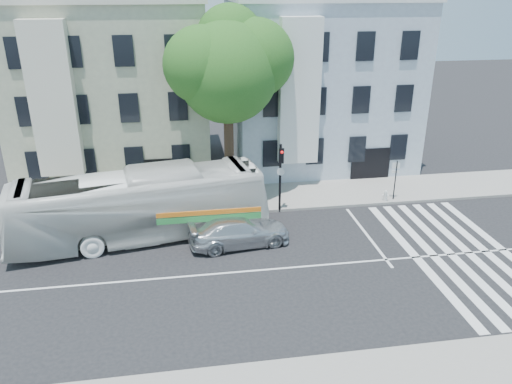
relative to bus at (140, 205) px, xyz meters
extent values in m
plane|color=black|center=(4.99, -4.11, -1.78)|extent=(120.00, 120.00, 0.00)
cube|color=gray|center=(4.99, 3.89, -1.71)|extent=(80.00, 4.00, 0.15)
cube|color=gray|center=(-2.01, 10.89, 3.72)|extent=(12.00, 10.00, 11.00)
cube|color=#A0ABBE|center=(11.99, 10.89, 3.72)|extent=(12.00, 10.00, 11.00)
cylinder|color=#2D2116|center=(4.99, 4.39, 0.82)|extent=(0.56, 0.56, 5.20)
sphere|color=#184014|center=(4.99, 4.39, 5.72)|extent=(5.60, 5.60, 5.60)
sphere|color=#184014|center=(6.59, 4.79, 6.42)|extent=(4.40, 4.40, 4.40)
sphere|color=#184014|center=(3.59, 4.09, 6.22)|extent=(4.20, 4.20, 4.20)
sphere|color=#184014|center=(5.29, 5.59, 7.42)|extent=(3.80, 3.80, 3.80)
sphere|color=#184014|center=(4.39, 4.99, 4.72)|extent=(3.40, 3.40, 3.40)
imported|color=silver|center=(0.00, 0.00, 0.00)|extent=(5.10, 13.11, 3.56)
imported|color=silver|center=(4.83, -1.51, -1.05)|extent=(2.67, 5.25, 1.46)
cylinder|color=black|center=(7.56, 1.94, 0.23)|extent=(0.13, 0.13, 4.02)
cube|color=black|center=(7.56, 1.69, 1.67)|extent=(0.32, 0.28, 0.81)
sphere|color=red|center=(7.56, 1.56, 1.91)|extent=(0.15, 0.15, 0.15)
cylinder|color=white|center=(7.56, 1.79, 0.71)|extent=(0.41, 0.15, 0.42)
cylinder|color=silver|center=(13.99, 2.19, -1.37)|extent=(0.21, 0.21, 0.53)
sphere|color=silver|center=(13.99, 2.19, -1.08)|extent=(0.19, 0.19, 0.19)
cylinder|color=silver|center=(13.99, 2.19, -1.30)|extent=(0.37, 0.25, 0.12)
cylinder|color=black|center=(14.54, 2.30, -0.42)|extent=(0.07, 0.07, 2.43)
cube|color=white|center=(14.54, 2.40, 0.46)|extent=(0.44, 0.14, 0.34)
cube|color=white|center=(14.54, 2.40, 0.07)|extent=(0.44, 0.14, 0.18)
camera|label=1|loc=(2.24, -23.37, 10.32)|focal=35.00mm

